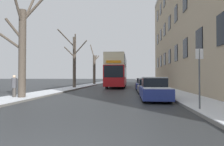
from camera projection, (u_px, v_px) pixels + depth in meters
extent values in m
cube|color=slate|center=(104.00, 82.00, 56.52)|extent=(2.47, 130.00, 0.13)
cube|color=silver|center=(104.00, 82.00, 56.52)|extent=(2.45, 130.00, 0.03)
cube|color=slate|center=(145.00, 82.00, 55.43)|extent=(2.47, 130.00, 0.13)
cube|color=silver|center=(145.00, 82.00, 55.44)|extent=(2.45, 130.00, 0.03)
cube|color=tan|center=(218.00, 16.00, 22.03)|extent=(9.00, 38.81, 16.58)
cube|color=black|center=(222.00, 29.00, 11.04)|extent=(0.08, 1.40, 1.80)
cube|color=black|center=(199.00, 41.00, 14.82)|extent=(0.08, 1.40, 1.80)
cube|color=black|center=(185.00, 48.00, 18.59)|extent=(0.08, 1.40, 1.80)
cube|color=black|center=(176.00, 53.00, 22.37)|extent=(0.08, 1.40, 1.80)
cube|color=black|center=(170.00, 57.00, 26.15)|extent=(0.08, 1.40, 1.80)
cube|color=black|center=(165.00, 59.00, 29.93)|extent=(0.08, 1.40, 1.80)
cube|color=black|center=(161.00, 61.00, 33.70)|extent=(0.08, 1.40, 1.80)
cube|color=black|center=(158.00, 63.00, 37.48)|extent=(0.08, 1.40, 1.80)
cube|color=black|center=(185.00, 1.00, 18.68)|extent=(0.08, 1.40, 1.80)
cube|color=black|center=(176.00, 14.00, 22.46)|extent=(0.08, 1.40, 1.80)
cube|color=black|center=(169.00, 23.00, 26.24)|extent=(0.08, 1.40, 1.80)
cube|color=black|center=(165.00, 30.00, 30.02)|extent=(0.08, 1.40, 1.80)
cube|color=black|center=(161.00, 35.00, 33.79)|extent=(0.08, 1.40, 1.80)
cube|color=black|center=(158.00, 39.00, 37.57)|extent=(0.08, 1.40, 1.80)
cube|color=black|center=(164.00, 1.00, 30.11)|extent=(0.08, 1.40, 1.80)
cube|color=black|center=(161.00, 9.00, 33.88)|extent=(0.08, 1.40, 1.80)
cube|color=black|center=(158.00, 16.00, 37.66)|extent=(0.08, 1.40, 1.80)
cylinder|color=#4C4238|center=(22.00, 55.00, 13.40)|extent=(0.48, 0.48, 6.05)
cylinder|color=#4C4238|center=(10.00, 41.00, 13.61)|extent=(2.06, 0.38, 1.41)
cylinder|color=#4C4238|center=(29.00, 10.00, 14.35)|extent=(0.25, 1.91, 2.58)
cylinder|color=#4C4238|center=(33.00, 9.00, 13.53)|extent=(1.51, 0.47, 1.77)
cylinder|color=#4C4238|center=(18.00, 9.00, 12.90)|extent=(0.20, 1.26, 2.04)
cylinder|color=#4C4238|center=(14.00, 29.00, 13.15)|extent=(1.00, 0.85, 1.38)
cylinder|color=#4C4238|center=(74.00, 63.00, 26.36)|extent=(0.41, 0.41, 6.82)
cylinder|color=#4C4238|center=(75.00, 46.00, 25.68)|extent=(0.70, 1.58, 2.85)
cylinder|color=#4C4238|center=(80.00, 48.00, 25.79)|extent=(2.04, 1.22, 1.76)
cylinder|color=#4C4238|center=(69.00, 52.00, 26.10)|extent=(1.29, 0.87, 1.35)
cylinder|color=#4C4238|center=(66.00, 38.00, 25.22)|extent=(1.52, 2.68, 1.89)
cylinder|color=#4C4238|center=(94.00, 70.00, 40.24)|extent=(0.53, 0.53, 5.87)
cylinder|color=#4C4238|center=(92.00, 51.00, 41.07)|extent=(1.31, 1.65, 3.10)
cylinder|color=#4C4238|center=(95.00, 59.00, 41.13)|extent=(0.38, 1.87, 1.98)
cylinder|color=#4C4238|center=(97.00, 58.00, 40.87)|extent=(0.96, 1.44, 1.33)
cylinder|color=#4C4238|center=(94.00, 62.00, 41.12)|extent=(0.62, 1.84, 2.03)
cube|color=red|center=(117.00, 76.00, 29.83)|extent=(2.59, 11.77, 2.65)
cube|color=beige|center=(117.00, 62.00, 29.87)|extent=(2.54, 11.54, 1.48)
cube|color=beige|center=(117.00, 57.00, 29.88)|extent=(2.54, 11.54, 0.12)
cube|color=black|center=(117.00, 73.00, 29.84)|extent=(2.62, 10.36, 1.38)
cube|color=black|center=(117.00, 62.00, 29.87)|extent=(2.62, 10.36, 1.12)
cube|color=black|center=(114.00, 71.00, 24.00)|extent=(2.33, 0.06, 1.45)
cube|color=orange|center=(114.00, 62.00, 24.01)|extent=(1.81, 0.05, 0.32)
cylinder|color=black|center=(107.00, 85.00, 26.39)|extent=(0.30, 1.01, 1.01)
cylinder|color=black|center=(124.00, 85.00, 26.18)|extent=(0.30, 1.01, 1.01)
cylinder|color=black|center=(112.00, 83.00, 33.19)|extent=(0.30, 1.01, 1.01)
cylinder|color=black|center=(125.00, 83.00, 32.98)|extent=(0.30, 1.01, 1.01)
cube|color=navy|center=(154.00, 92.00, 13.10)|extent=(1.74, 4.50, 0.67)
cube|color=black|center=(154.00, 83.00, 13.29)|extent=(1.49, 2.25, 0.61)
cube|color=silver|center=(154.00, 78.00, 13.30)|extent=(1.46, 2.14, 0.07)
cube|color=silver|center=(157.00, 88.00, 11.52)|extent=(1.56, 1.17, 0.05)
cylinder|color=black|center=(144.00, 97.00, 11.83)|extent=(0.20, 0.65, 0.65)
cylinder|color=black|center=(170.00, 97.00, 11.68)|extent=(0.20, 0.65, 0.65)
cylinder|color=black|center=(141.00, 93.00, 14.51)|extent=(0.20, 0.65, 0.65)
cylinder|color=black|center=(163.00, 93.00, 14.37)|extent=(0.20, 0.65, 0.65)
cube|color=slate|center=(147.00, 89.00, 18.40)|extent=(1.76, 4.11, 0.55)
cube|color=black|center=(147.00, 82.00, 18.58)|extent=(1.52, 2.06, 0.61)
cube|color=silver|center=(147.00, 79.00, 18.58)|extent=(1.48, 1.95, 0.05)
cube|color=silver|center=(149.00, 86.00, 16.96)|extent=(1.59, 1.07, 0.04)
cylinder|color=black|center=(140.00, 91.00, 17.25)|extent=(0.20, 0.66, 0.66)
cylinder|color=black|center=(158.00, 91.00, 17.10)|extent=(0.20, 0.66, 0.66)
cylinder|color=black|center=(138.00, 89.00, 19.70)|extent=(0.20, 0.66, 0.66)
cylinder|color=black|center=(154.00, 89.00, 19.56)|extent=(0.20, 0.66, 0.66)
cube|color=navy|center=(144.00, 86.00, 23.55)|extent=(1.90, 4.19, 0.62)
cube|color=black|center=(144.00, 81.00, 23.73)|extent=(1.63, 2.09, 0.56)
cube|color=silver|center=(144.00, 78.00, 23.73)|extent=(1.59, 1.99, 0.04)
cube|color=silver|center=(145.00, 83.00, 22.08)|extent=(1.71, 1.09, 0.03)
cylinder|color=black|center=(137.00, 88.00, 22.37)|extent=(0.20, 0.63, 0.63)
cylinder|color=black|center=(152.00, 88.00, 22.22)|extent=(0.20, 0.63, 0.63)
cylinder|color=black|center=(136.00, 87.00, 24.87)|extent=(0.20, 0.63, 0.63)
cylinder|color=black|center=(150.00, 87.00, 24.71)|extent=(0.20, 0.63, 0.63)
cube|color=white|center=(113.00, 78.00, 48.06)|extent=(2.02, 4.88, 2.18)
cube|color=black|center=(112.00, 76.00, 45.66)|extent=(1.78, 0.06, 0.96)
cylinder|color=black|center=(109.00, 82.00, 46.57)|extent=(0.22, 0.68, 0.68)
cylinder|color=black|center=(117.00, 82.00, 46.41)|extent=(0.22, 0.68, 0.68)
cylinder|color=black|center=(110.00, 82.00, 49.68)|extent=(0.22, 0.68, 0.68)
cylinder|color=black|center=(117.00, 82.00, 49.52)|extent=(0.22, 0.68, 0.68)
cylinder|color=#4C4742|center=(14.00, 94.00, 13.39)|extent=(0.17, 0.17, 0.77)
cylinder|color=#4C4742|center=(14.00, 94.00, 13.51)|extent=(0.17, 0.17, 0.77)
cylinder|color=#47474C|center=(14.00, 83.00, 13.46)|extent=(0.36, 0.36, 0.67)
sphere|color=beige|center=(14.00, 77.00, 13.47)|extent=(0.21, 0.21, 0.21)
cylinder|color=#4C4F54|center=(199.00, 80.00, 8.51)|extent=(0.07, 0.07, 2.75)
cube|color=silver|center=(199.00, 54.00, 8.51)|extent=(0.32, 0.02, 0.44)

